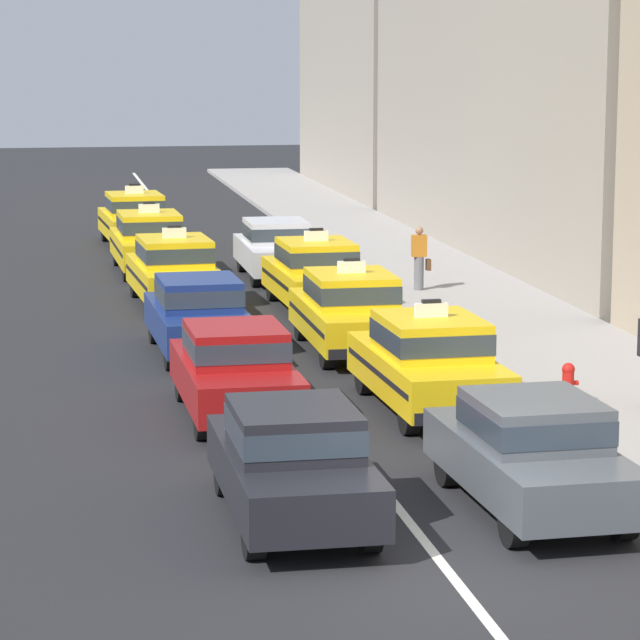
% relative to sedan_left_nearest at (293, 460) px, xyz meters
% --- Properties ---
extents(ground_plane, '(160.00, 160.00, 0.00)m').
position_rel_sedan_left_nearest_xyz_m(ground_plane, '(1.50, -2.47, -0.85)').
color(ground_plane, '#232326').
extents(lane_stripe_left_right, '(0.14, 80.00, 0.01)m').
position_rel_sedan_left_nearest_xyz_m(lane_stripe_left_right, '(1.50, 17.53, -0.84)').
color(lane_stripe_left_right, silver).
rests_on(lane_stripe_left_right, ground).
extents(sidewalk_curb, '(4.00, 90.00, 0.15)m').
position_rel_sedan_left_nearest_xyz_m(sidewalk_curb, '(7.10, 12.53, -0.77)').
color(sidewalk_curb, '#9E9993').
rests_on(sidewalk_curb, ground).
extents(sedan_left_nearest, '(1.79, 4.31, 1.58)m').
position_rel_sedan_left_nearest_xyz_m(sedan_left_nearest, '(0.00, 0.00, 0.00)').
color(sedan_left_nearest, black).
rests_on(sedan_left_nearest, ground).
extents(sedan_left_second, '(1.83, 4.33, 1.58)m').
position_rel_sedan_left_nearest_xyz_m(sedan_left_second, '(-0.00, 5.99, 0.00)').
color(sedan_left_second, black).
rests_on(sedan_left_second, ground).
extents(sedan_left_third, '(1.89, 4.35, 1.58)m').
position_rel_sedan_left_nearest_xyz_m(sedan_left_third, '(-0.05, 11.52, 0.00)').
color(sedan_left_third, black).
rests_on(sedan_left_third, ground).
extents(taxi_left_fourth, '(2.05, 4.65, 1.96)m').
position_rel_sedan_left_nearest_xyz_m(taxi_left_fourth, '(-0.00, 17.63, 0.03)').
color(taxi_left_fourth, black).
rests_on(taxi_left_fourth, ground).
extents(taxi_left_fifth, '(1.95, 4.61, 1.96)m').
position_rel_sedan_left_nearest_xyz_m(taxi_left_fifth, '(-0.18, 23.38, 0.03)').
color(taxi_left_fifth, black).
rests_on(taxi_left_fifth, ground).
extents(taxi_left_sixth, '(2.07, 4.65, 1.96)m').
position_rel_sedan_left_nearest_xyz_m(taxi_left_sixth, '(-0.22, 29.09, 0.03)').
color(taxi_left_sixth, black).
rests_on(taxi_left_sixth, ground).
extents(sedan_right_nearest, '(1.92, 4.36, 1.58)m').
position_rel_sedan_left_nearest_xyz_m(sedan_right_nearest, '(3.22, -0.09, 0.00)').
color(sedan_right_nearest, black).
rests_on(sedan_right_nearest, ground).
extents(taxi_right_second, '(1.94, 4.61, 1.96)m').
position_rel_sedan_left_nearest_xyz_m(taxi_right_second, '(3.29, 5.84, 0.03)').
color(taxi_right_second, black).
rests_on(taxi_right_second, ground).
extents(taxi_right_third, '(1.83, 4.57, 1.96)m').
position_rel_sedan_left_nearest_xyz_m(taxi_right_third, '(3.00, 11.18, 0.03)').
color(taxi_right_third, black).
rests_on(taxi_right_third, ground).
extents(taxi_right_fourth, '(1.93, 4.60, 1.96)m').
position_rel_sedan_left_nearest_xyz_m(taxi_right_fourth, '(3.21, 16.44, 0.03)').
color(taxi_right_fourth, black).
rests_on(taxi_right_fourth, ground).
extents(sedan_right_fifth, '(1.78, 4.31, 1.58)m').
position_rel_sedan_left_nearest_xyz_m(sedan_right_fifth, '(3.06, 21.63, 0.00)').
color(sedan_right_fifth, black).
rests_on(sedan_right_fifth, ground).
extents(pedestrian_by_storefront, '(0.47, 0.24, 1.59)m').
position_rel_sedan_left_nearest_xyz_m(pedestrian_by_storefront, '(6.13, 18.12, 0.09)').
color(pedestrian_by_storefront, slate).
rests_on(pedestrian_by_storefront, sidewalk_curb).
extents(fire_hydrant, '(0.36, 0.22, 0.73)m').
position_rel_sedan_left_nearest_xyz_m(fire_hydrant, '(5.58, 5.29, -0.30)').
color(fire_hydrant, red).
rests_on(fire_hydrant, sidewalk_curb).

